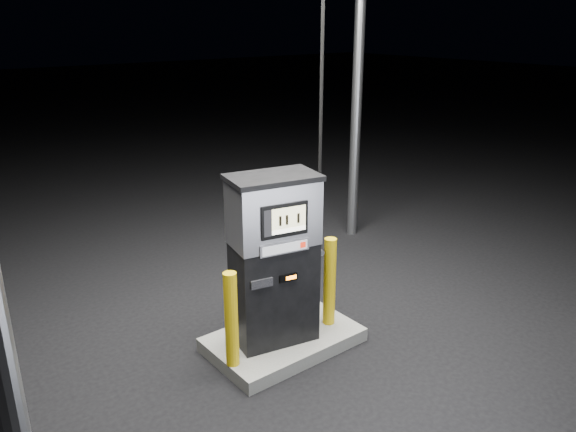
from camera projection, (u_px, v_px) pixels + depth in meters
ground at (283, 345)px, 6.17m from camera, size 80.00×80.00×0.00m
pump_island at (283, 340)px, 6.15m from camera, size 1.60×1.00×0.15m
fuel_dispenser at (274, 258)px, 5.74m from camera, size 1.04×0.71×3.76m
bollard_left at (231, 320)px, 5.42m from camera, size 0.17×0.17×1.00m
bollard_right at (330, 282)px, 6.18m from camera, size 0.16×0.16×1.02m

